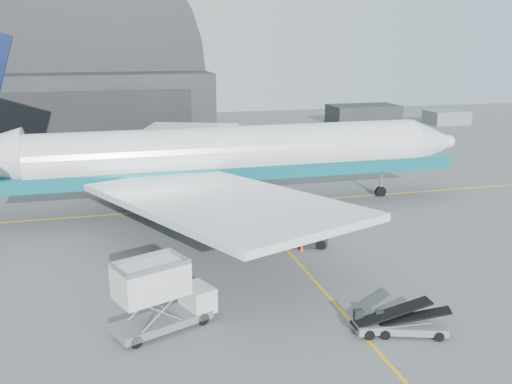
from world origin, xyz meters
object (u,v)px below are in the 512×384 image
object	(u,v)px
airliner	(212,157)
pushback_tug	(306,238)
belt_loader_a	(390,322)
belt_loader_b	(409,326)
catering_truck	(160,296)

from	to	relation	value
airliner	pushback_tug	world-z (taller)	airliner
pushback_tug	belt_loader_a	xyz separation A→B (m)	(-0.22, -15.34, -0.06)
pushback_tug	belt_loader_b	size ratio (longest dim) A/B	0.90
airliner	belt_loader_a	size ratio (longest dim) A/B	11.36
airliner	belt_loader_a	distance (m)	29.08
catering_truck	belt_loader_a	world-z (taller)	catering_truck
airliner	catering_truck	distance (m)	25.86
pushback_tug	belt_loader_a	distance (m)	15.34
belt_loader_a	belt_loader_b	world-z (taller)	belt_loader_a
belt_loader_a	belt_loader_b	distance (m)	1.13
airliner	belt_loader_b	bearing A→B (deg)	-77.59
pushback_tug	belt_loader_a	world-z (taller)	belt_loader_a
belt_loader_a	belt_loader_b	size ratio (longest dim) A/B	1.07
airliner	pushback_tug	bearing A→B (deg)	-66.27
pushback_tug	belt_loader_b	xyz separation A→B (m)	(0.70, -15.99, -0.11)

